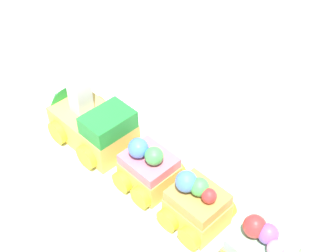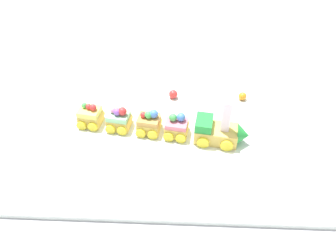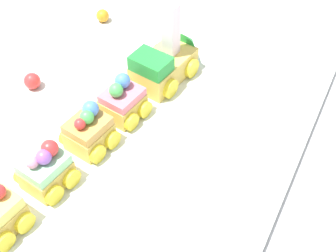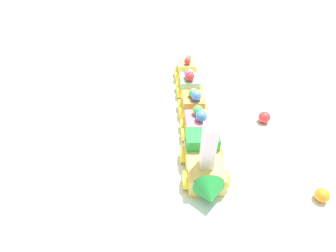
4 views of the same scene
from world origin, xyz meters
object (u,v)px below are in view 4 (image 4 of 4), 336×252
Objects in this scene: cake_car_lemon at (187,70)px; cake_car_mint at (189,85)px; cake_car_caramel at (193,104)px; gumball_orange at (322,195)px; gumball_red at (264,117)px; cake_car_strawberry at (197,125)px; cake_train_locomotive at (205,165)px.

cake_car_mint is at bearing -0.32° from cake_car_lemon.
cake_car_caramel is 0.29m from gumball_orange.
cake_car_lemon is (-0.08, 0.01, -0.00)m from cake_car_mint.
cake_car_caramel is 2.77× the size of gumball_red.
cake_car_lemon is 2.77× the size of gumball_red.
cake_car_mint is (-0.08, 0.01, 0.00)m from cake_car_caramel.
gumball_red is at bearing 103.20° from cake_car_strawberry.
cake_car_caramel is at bearing -111.87° from gumball_red.
cake_car_lemon is at bearing -179.91° from cake_car_strawberry.
gumball_red is at bearing 52.52° from cake_car_mint.
cake_car_mint is at bearing -179.93° from cake_train_locomotive.
cake_car_caramel is 1.00× the size of cake_car_lemon.
cake_train_locomotive is at bearing 0.07° from cake_car_mint.
cake_car_lemon is at bearing 179.98° from cake_train_locomotive.
cake_car_caramel is at bearing 0.02° from cake_car_lemon.
cake_car_mint is 3.05× the size of gumball_orange.
cake_train_locomotive is 6.03× the size of gumball_orange.
cake_car_lemon is 0.43m from gumball_orange.
cake_car_strawberry is (-0.11, 0.02, -0.00)m from cake_train_locomotive.
cake_train_locomotive is 0.19m from gumball_orange.
cake_car_mint is at bearing -179.65° from cake_car_caramel.
cake_car_mint reaches higher than gumball_red.
gumball_orange is (0.41, 0.12, -0.01)m from cake_car_lemon.
cake_train_locomotive is 1.98× the size of cake_car_caramel.
cake_car_caramel is at bearing -179.76° from cake_car_strawberry.
cake_car_caramel is 1.00× the size of cake_car_mint.
cake_train_locomotive reaches higher than cake_car_lemon.
gumball_orange is 0.91× the size of gumball_red.
cake_car_strawberry reaches higher than cake_car_lemon.
cake_car_caramel reaches higher than cake_car_lemon.
cake_car_strawberry is 3.05× the size of gumball_orange.
cake_car_caramel is 0.15m from gumball_red.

